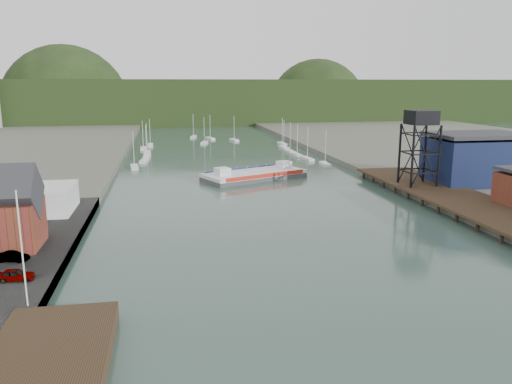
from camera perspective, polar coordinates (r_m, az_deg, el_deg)
name	(u,v)px	position (r m, az deg, el deg)	size (l,w,h in m)	color
ground	(373,339)	(50.38, 13.18, -16.06)	(600.00, 600.00, 0.00)	#2C443F
west_stage	(48,360)	(47.53, -22.67, -17.34)	(10.00, 18.00, 1.80)	black
east_pier	(459,198)	(104.21, 22.20, -0.69)	(14.00, 70.00, 2.45)	black
white_shed	(19,200)	(95.98, -25.43, -0.83)	(18.00, 12.00, 4.50)	silver
flagpole	(22,249)	(54.84, -25.19, -5.94)	(0.16, 0.16, 12.00)	silver
lift_tower	(421,122)	(112.35, 18.36, 7.58)	(6.50, 6.50, 16.00)	black
blue_shed	(476,159)	(122.73, 23.82, 3.47)	(20.50, 14.50, 11.30)	black
marina_sailboats	(218,149)	(181.36, -4.35, 4.87)	(57.71, 92.65, 0.90)	silver
distant_hills	(186,104)	(342.34, -8.00, 9.95)	(500.00, 120.00, 80.00)	black
chain_ferry	(254,175)	(126.29, -0.18, 1.99)	(27.97, 20.02, 3.74)	#444346
car_west_a	(15,275)	(63.91, -25.81, -8.51)	(1.65, 4.11, 1.40)	#999999
car_west_b	(13,257)	(70.65, -26.05, -6.65)	(1.35, 3.88, 1.28)	#999999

